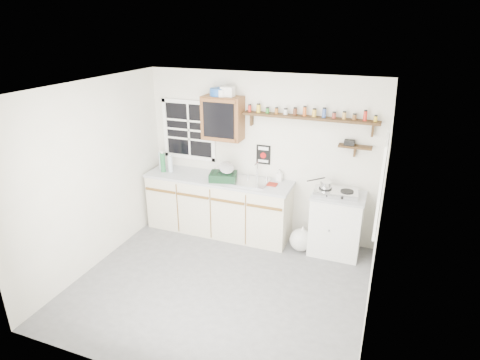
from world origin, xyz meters
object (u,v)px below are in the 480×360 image
at_px(main_cabinet, 218,205).
at_px(hotplate, 336,192).
at_px(right_cabinet, 336,224).
at_px(dish_rack, 224,174).
at_px(spice_shelf, 309,117).
at_px(upper_cabinet, 223,118).

height_order(main_cabinet, hotplate, hotplate).
distance_m(right_cabinet, dish_rack, 1.80).
distance_m(main_cabinet, spice_shelf, 1.98).
bearing_deg(right_cabinet, upper_cabinet, 176.24).
bearing_deg(main_cabinet, dish_rack, -24.89).
relative_size(spice_shelf, hotplate, 3.08).
xyz_separation_m(right_cabinet, spice_shelf, (-0.53, 0.19, 1.48)).
bearing_deg(dish_rack, upper_cabinet, 101.45).
bearing_deg(hotplate, spice_shelf, 151.71).
height_order(upper_cabinet, hotplate, upper_cabinet).
height_order(right_cabinet, dish_rack, dish_rack).
bearing_deg(upper_cabinet, spice_shelf, 3.11).
height_order(right_cabinet, hotplate, hotplate).
xyz_separation_m(main_cabinet, right_cabinet, (1.83, 0.03, -0.01)).
distance_m(upper_cabinet, dish_rack, 0.84).
bearing_deg(hotplate, main_cabinet, 175.09).
relative_size(main_cabinet, dish_rack, 5.06).
distance_m(right_cabinet, spice_shelf, 1.58).
height_order(upper_cabinet, dish_rack, upper_cabinet).
distance_m(main_cabinet, upper_cabinet, 1.37).
distance_m(spice_shelf, dish_rack, 1.52).
relative_size(upper_cabinet, spice_shelf, 0.34).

